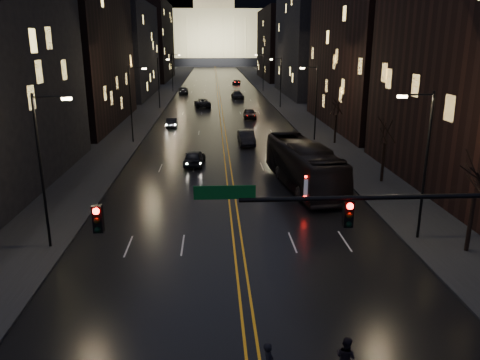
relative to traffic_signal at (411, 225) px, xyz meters
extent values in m
plane|color=black|center=(-5.91, 0.00, -5.10)|extent=(900.00, 900.00, 0.00)
cube|color=black|center=(-5.91, 130.00, -5.09)|extent=(20.00, 320.00, 0.02)
cube|color=black|center=(-19.91, 130.00, -5.02)|extent=(8.00, 320.00, 0.16)
cube|color=black|center=(8.09, 130.00, -5.02)|extent=(8.00, 320.00, 0.16)
cube|color=orange|center=(-5.91, 130.00, -5.08)|extent=(0.62, 320.00, 0.01)
cube|color=black|center=(-26.91, 54.00, 8.90)|extent=(12.00, 30.00, 28.00)
cube|color=black|center=(-26.91, 92.00, 4.90)|extent=(12.00, 34.00, 20.00)
cube|color=black|center=(-26.91, 140.00, 6.90)|extent=(12.00, 40.00, 24.00)
cube|color=black|center=(15.09, 92.00, 7.90)|extent=(12.00, 34.00, 26.00)
cube|color=black|center=(15.09, 140.00, 5.90)|extent=(12.00, 40.00, 22.00)
cube|color=black|center=(-5.91, 250.00, -3.10)|extent=(90.00, 50.00, 4.00)
cube|color=#FFE793|center=(-5.91, 250.00, 10.90)|extent=(80.00, 36.00, 24.00)
cylinder|color=black|center=(-0.41, 0.00, 1.10)|extent=(12.00, 0.18, 0.18)
cube|color=black|center=(-11.41, 0.00, 0.50)|extent=(0.35, 0.30, 1.00)
cube|color=black|center=(-2.41, 0.00, 0.50)|extent=(0.35, 0.30, 1.00)
sphere|color=#FF0705|center=(-11.41, -0.18, 0.85)|extent=(0.24, 0.24, 0.24)
sphere|color=#FF0705|center=(-2.41, -0.18, 0.85)|extent=(0.24, 0.24, 0.24)
cube|color=#053F14|center=(-6.91, 0.00, 1.40)|extent=(2.20, 0.06, 0.50)
cylinder|color=black|center=(5.09, 10.00, -0.60)|extent=(0.16, 0.16, 9.00)
cylinder|color=black|center=(4.19, 10.00, 3.70)|extent=(1.80, 0.10, 0.10)
cube|color=#FFD799|center=(3.29, 10.00, 3.60)|extent=(0.50, 0.25, 0.15)
cylinder|color=black|center=(-16.91, 10.00, -0.60)|extent=(0.16, 0.16, 9.00)
cylinder|color=black|center=(-16.01, 10.00, 3.70)|extent=(1.80, 0.10, 0.10)
cube|color=#FFD799|center=(-15.11, 10.00, 3.60)|extent=(0.50, 0.25, 0.15)
cylinder|color=black|center=(5.09, 40.00, -0.60)|extent=(0.16, 0.16, 9.00)
cylinder|color=black|center=(4.19, 40.00, 3.70)|extent=(1.80, 0.10, 0.10)
cube|color=#FFD799|center=(3.29, 40.00, 3.60)|extent=(0.50, 0.25, 0.15)
cylinder|color=black|center=(-16.91, 40.00, -0.60)|extent=(0.16, 0.16, 9.00)
cylinder|color=black|center=(-16.01, 40.00, 3.70)|extent=(1.80, 0.10, 0.10)
cube|color=#FFD799|center=(-15.11, 40.00, 3.60)|extent=(0.50, 0.25, 0.15)
cylinder|color=black|center=(5.09, 70.00, -0.60)|extent=(0.16, 0.16, 9.00)
cylinder|color=black|center=(4.19, 70.00, 3.70)|extent=(1.80, 0.10, 0.10)
cube|color=#FFD799|center=(3.29, 70.00, 3.60)|extent=(0.50, 0.25, 0.15)
cylinder|color=black|center=(-16.91, 70.00, -0.60)|extent=(0.16, 0.16, 9.00)
cylinder|color=black|center=(-16.01, 70.00, 3.70)|extent=(1.80, 0.10, 0.10)
cube|color=#FFD799|center=(-15.11, 70.00, 3.60)|extent=(0.50, 0.25, 0.15)
cylinder|color=black|center=(5.09, 100.00, -0.60)|extent=(0.16, 0.16, 9.00)
cylinder|color=black|center=(4.19, 100.00, 3.70)|extent=(1.80, 0.10, 0.10)
cube|color=#FFD799|center=(3.29, 100.00, 3.60)|extent=(0.50, 0.25, 0.15)
cylinder|color=black|center=(-16.91, 100.00, -0.60)|extent=(0.16, 0.16, 9.00)
cylinder|color=black|center=(-16.01, 100.00, 3.70)|extent=(1.80, 0.10, 0.10)
cube|color=#FFD799|center=(-15.11, 100.00, 3.60)|extent=(0.50, 0.25, 0.15)
cylinder|color=black|center=(7.09, 8.00, -3.35)|extent=(0.24, 0.24, 3.50)
cylinder|color=black|center=(7.09, 22.00, -3.35)|extent=(0.24, 0.24, 3.50)
cylinder|color=black|center=(7.09, 38.00, -3.35)|extent=(0.24, 0.24, 3.50)
imported|color=black|center=(0.12, 21.26, -3.24)|extent=(4.73, 13.62, 3.72)
imported|color=black|center=(-9.18, 28.99, -4.32)|extent=(2.26, 4.75, 1.57)
imported|color=black|center=(-13.13, 50.72, -4.42)|extent=(1.59, 4.19, 1.36)
imported|color=black|center=(-9.22, 71.89, -4.30)|extent=(3.34, 6.05, 1.61)
imported|color=black|center=(-14.12, 95.70, -4.29)|extent=(2.58, 5.71, 1.62)
imported|color=black|center=(-3.41, 38.22, -4.27)|extent=(1.93, 5.10, 1.66)
imported|color=black|center=(-1.47, 57.87, -4.29)|extent=(1.98, 4.78, 1.62)
imported|color=black|center=(-2.01, 84.82, -4.31)|extent=(2.73, 5.67, 1.59)
imported|color=black|center=(-0.37, 121.21, -4.44)|extent=(2.70, 4.96, 1.32)
imported|color=black|center=(-2.69, -1.79, -4.29)|extent=(0.83, 0.88, 1.62)
camera|label=1|loc=(-7.27, -15.75, 6.49)|focal=35.00mm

